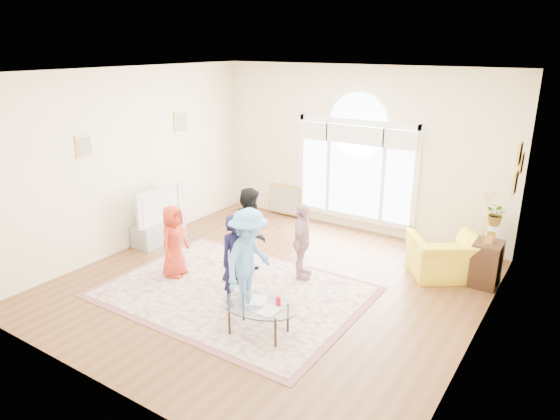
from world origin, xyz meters
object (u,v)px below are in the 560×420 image
Objects in this scene: area_rug at (234,292)px; television at (157,204)px; armchair at (445,257)px; coffee_table at (259,307)px; tv_console at (159,231)px.

area_rug is 2.66m from television.
television is 1.08× the size of armchair.
coffee_table is at bearing 27.27° from armchair.
area_rug is 1.28m from coffee_table.
television is (0.01, -0.00, 0.54)m from tv_console.
armchair is (2.49, 2.26, 0.33)m from area_rug.
coffee_table reaches higher than tv_console.
tv_console is 5.13m from armchair.
coffee_table is at bearing -24.33° from television.
coffee_table is at bearing -24.28° from tv_console.
area_rug is 3.60× the size of tv_console.
tv_console is at bearing 180.00° from television.
area_rug is 3.38m from armchair.
area_rug is at bearing 135.72° from coffee_table.
television is 1.03× the size of coffee_table.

